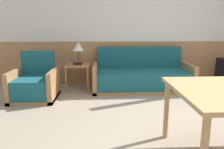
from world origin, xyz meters
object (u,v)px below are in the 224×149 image
object	(u,v)px
armchair	(35,85)
side_table	(78,69)
couch	(141,77)
table_lamp	(78,47)

from	to	relation	value
armchair	side_table	bearing A→B (deg)	37.43
couch	armchair	distance (m)	2.13
table_lamp	side_table	bearing A→B (deg)	-100.85
armchair	side_table	world-z (taller)	armchair
couch	table_lamp	xyz separation A→B (m)	(-1.32, 0.15, 0.62)
side_table	table_lamp	bearing A→B (deg)	79.15
armchair	table_lamp	xyz separation A→B (m)	(0.74, 0.68, 0.62)
couch	side_table	distance (m)	1.35
armchair	table_lamp	bearing A→B (deg)	40.69
couch	table_lamp	distance (m)	1.47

